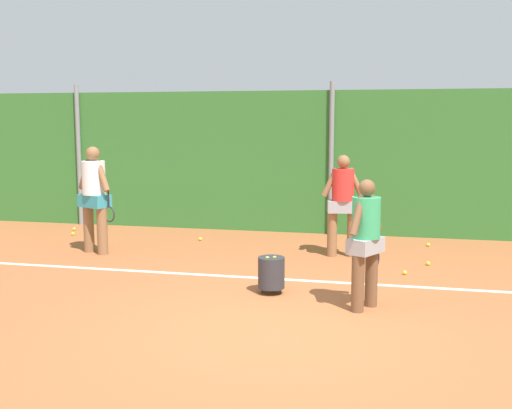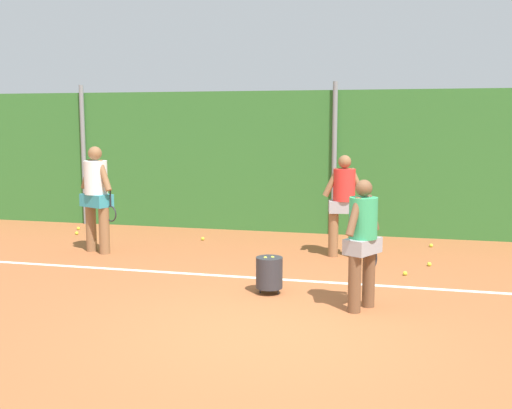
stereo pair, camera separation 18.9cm
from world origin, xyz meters
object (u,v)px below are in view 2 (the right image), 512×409
at_px(player_foreground_near, 363,238).
at_px(tennis_ball_4, 431,245).
at_px(tennis_ball_0, 77,233).
at_px(tennis_ball_3, 203,239).
at_px(player_midcourt, 96,194).
at_px(ball_hopper, 269,272).
at_px(tennis_ball_1, 429,264).
at_px(tennis_ball_2, 405,273).
at_px(tennis_ball_5, 78,228).
at_px(player_backcourt_far, 344,200).

height_order(player_foreground_near, tennis_ball_4, player_foreground_near).
relative_size(tennis_ball_0, tennis_ball_3, 1.00).
xyz_separation_m(player_midcourt, tennis_ball_3, (1.45, 1.48, -1.02)).
bearing_deg(ball_hopper, player_midcourt, 152.48).
distance_m(tennis_ball_0, tennis_ball_1, 7.01).
height_order(tennis_ball_2, tennis_ball_4, same).
xyz_separation_m(player_foreground_near, tennis_ball_5, (-6.28, 4.18, -0.87)).
distance_m(player_foreground_near, tennis_ball_0, 7.11).
height_order(tennis_ball_1, tennis_ball_3, same).
xyz_separation_m(tennis_ball_2, tennis_ball_5, (-6.80, 2.33, 0.00)).
relative_size(player_foreground_near, tennis_ball_2, 24.47).
xyz_separation_m(ball_hopper, tennis_ball_1, (2.15, 2.15, -0.26)).
distance_m(ball_hopper, tennis_ball_1, 3.05).
height_order(ball_hopper, tennis_ball_4, ball_hopper).
height_order(player_backcourt_far, ball_hopper, player_backcourt_far).
xyz_separation_m(tennis_ball_3, tennis_ball_5, (-2.95, 0.46, 0.00)).
bearing_deg(ball_hopper, tennis_ball_0, 145.61).
bearing_deg(player_foreground_near, tennis_ball_0, 87.48).
distance_m(tennis_ball_3, tennis_ball_4, 4.32).
distance_m(player_backcourt_far, tennis_ball_3, 3.06).
height_order(player_midcourt, tennis_ball_1, player_midcourt).
relative_size(player_midcourt, tennis_ball_4, 28.38).
distance_m(player_midcourt, tennis_ball_2, 5.40).
bearing_deg(player_foreground_near, tennis_ball_1, 9.59).
xyz_separation_m(player_foreground_near, tennis_ball_3, (-3.33, 3.71, -0.87)).
distance_m(player_midcourt, tennis_ball_4, 6.12).
bearing_deg(tennis_ball_4, player_midcourt, -161.94).
relative_size(ball_hopper, tennis_ball_3, 7.78).
bearing_deg(tennis_ball_5, tennis_ball_4, -0.53).
bearing_deg(tennis_ball_4, tennis_ball_2, -101.27).
relative_size(tennis_ball_0, tennis_ball_4, 1.00).
bearing_deg(tennis_ball_0, ball_hopper, -34.39).
bearing_deg(tennis_ball_3, tennis_ball_2, -25.89).
height_order(tennis_ball_0, tennis_ball_4, same).
xyz_separation_m(tennis_ball_0, tennis_ball_4, (7.00, 0.44, 0.00)).
bearing_deg(tennis_ball_0, tennis_ball_2, -15.56).
distance_m(player_backcourt_far, tennis_ball_4, 2.13).
bearing_deg(player_foreground_near, tennis_ball_5, 85.19).
distance_m(player_midcourt, ball_hopper, 4.03).
bearing_deg(tennis_ball_3, tennis_ball_0, -179.06).
bearing_deg(tennis_ball_5, tennis_ball_3, -8.91).
height_order(player_foreground_near, player_midcourt, player_midcourt).
relative_size(player_midcourt, tennis_ball_3, 28.38).
distance_m(player_backcourt_far, tennis_ball_0, 5.63).
height_order(tennis_ball_3, tennis_ball_4, same).
height_order(player_midcourt, tennis_ball_5, player_midcourt).
bearing_deg(ball_hopper, player_foreground_near, -17.92).
xyz_separation_m(player_backcourt_far, tennis_ball_0, (-5.50, 0.74, -0.95)).
bearing_deg(player_backcourt_far, tennis_ball_3, 154.36).
relative_size(player_backcourt_far, tennis_ball_4, 26.38).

